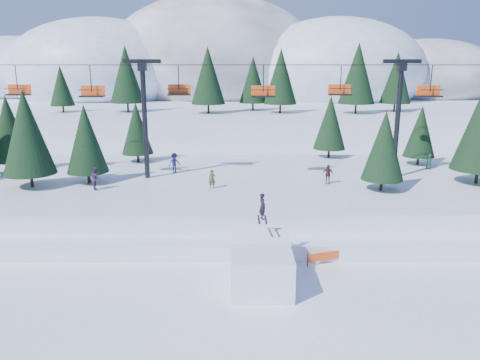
{
  "coord_description": "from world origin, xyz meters",
  "views": [
    {
      "loc": [
        -0.89,
        -22.7,
        12.21
      ],
      "look_at": [
        -0.77,
        6.0,
        5.2
      ],
      "focal_mm": 35.0,
      "sensor_mm": 36.0,
      "label": 1
    }
  ],
  "objects_px": {
    "banner_near": "(328,256)",
    "banner_far": "(393,248)",
    "jump_kicker": "(261,266)",
    "chairlift": "(257,100)"
  },
  "relations": [
    {
      "from": "jump_kicker",
      "to": "banner_far",
      "type": "relative_size",
      "value": 1.92
    },
    {
      "from": "jump_kicker",
      "to": "chairlift",
      "type": "height_order",
      "value": "chairlift"
    },
    {
      "from": "jump_kicker",
      "to": "banner_near",
      "type": "bearing_deg",
      "value": 35.13
    },
    {
      "from": "chairlift",
      "to": "banner_far",
      "type": "distance_m",
      "value": 17.15
    },
    {
      "from": "chairlift",
      "to": "jump_kicker",
      "type": "bearing_deg",
      "value": -91.09
    },
    {
      "from": "banner_near",
      "to": "jump_kicker",
      "type": "bearing_deg",
      "value": -144.87
    },
    {
      "from": "jump_kicker",
      "to": "banner_far",
      "type": "xyz_separation_m",
      "value": [
        8.91,
        4.36,
        -0.7
      ]
    },
    {
      "from": "jump_kicker",
      "to": "banner_far",
      "type": "height_order",
      "value": "jump_kicker"
    },
    {
      "from": "jump_kicker",
      "to": "chairlift",
      "type": "xyz_separation_m",
      "value": [
        0.31,
        16.32,
        8.08
      ]
    },
    {
      "from": "banner_near",
      "to": "banner_far",
      "type": "distance_m",
      "value": 4.73
    }
  ]
}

